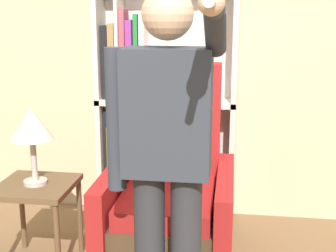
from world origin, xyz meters
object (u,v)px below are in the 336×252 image
object	(u,v)px
armchair	(170,210)
person_standing	(167,154)
table_lamp	(32,127)
bookcase	(150,109)
side_table	(37,197)

from	to	relation	value
armchair	person_standing	bearing A→B (deg)	-83.34
person_standing	table_lamp	world-z (taller)	person_standing
armchair	table_lamp	bearing A→B (deg)	-172.29
bookcase	side_table	world-z (taller)	bookcase
armchair	person_standing	world-z (taller)	person_standing
armchair	person_standing	size ratio (longest dim) A/B	0.75
bookcase	table_lamp	size ratio (longest dim) A/B	3.92
person_standing	table_lamp	xyz separation A→B (m)	(-0.94, 0.62, -0.06)
bookcase	person_standing	xyz separation A→B (m)	(0.35, -1.49, 0.10)
side_table	person_standing	bearing A→B (deg)	-33.55
armchair	table_lamp	size ratio (longest dim) A/B	2.67
person_standing	side_table	xyz separation A→B (m)	(-0.94, 0.62, -0.52)
side_table	table_lamp	world-z (taller)	table_lamp
side_table	table_lamp	xyz separation A→B (m)	(-0.00, 0.00, 0.46)
bookcase	person_standing	distance (m)	1.53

